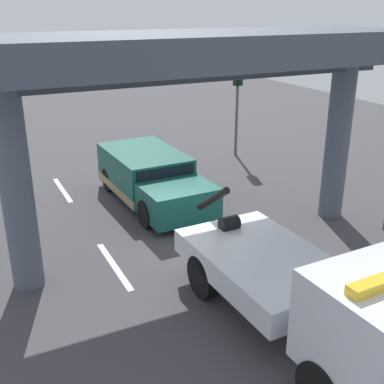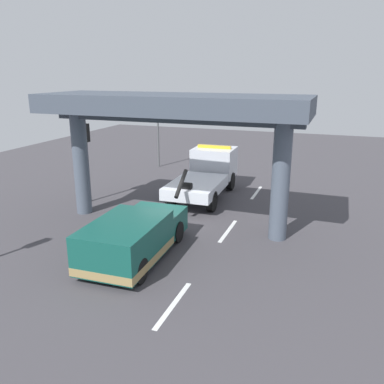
{
  "view_description": "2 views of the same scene",
  "coord_description": "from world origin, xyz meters",
  "px_view_note": "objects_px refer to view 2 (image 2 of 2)",
  "views": [
    {
      "loc": [
        10.53,
        -5.5,
        6.2
      ],
      "look_at": [
        0.47,
        -0.53,
        1.84
      ],
      "focal_mm": 45.22,
      "sensor_mm": 36.0,
      "label": 1
    },
    {
      "loc": [
        -15.42,
        -6.55,
        6.47
      ],
      "look_at": [
        -0.13,
        -0.93,
        1.59
      ],
      "focal_mm": 37.71,
      "sensor_mm": 36.0,
      "label": 2
    }
  ],
  "objects_px": {
    "traffic_light_mid": "(158,120)",
    "tow_truck_white": "(207,173)",
    "towed_van_green": "(133,238)",
    "traffic_light_far": "(87,145)"
  },
  "relations": [
    {
      "from": "towed_van_green",
      "to": "tow_truck_white",
      "type": "bearing_deg",
      "value": 0.17
    },
    {
      "from": "towed_van_green",
      "to": "traffic_light_far",
      "type": "bearing_deg",
      "value": 45.53
    },
    {
      "from": "traffic_light_far",
      "to": "traffic_light_mid",
      "type": "distance_m",
      "value": 8.51
    },
    {
      "from": "tow_truck_white",
      "to": "traffic_light_mid",
      "type": "bearing_deg",
      "value": 45.61
    },
    {
      "from": "towed_van_green",
      "to": "traffic_light_mid",
      "type": "bearing_deg",
      "value": 21.14
    },
    {
      "from": "traffic_light_far",
      "to": "traffic_light_mid",
      "type": "height_order",
      "value": "traffic_light_mid"
    },
    {
      "from": "traffic_light_mid",
      "to": "traffic_light_far",
      "type": "bearing_deg",
      "value": 180.0
    },
    {
      "from": "traffic_light_mid",
      "to": "tow_truck_white",
      "type": "bearing_deg",
      "value": -134.39
    },
    {
      "from": "tow_truck_white",
      "to": "traffic_light_far",
      "type": "bearing_deg",
      "value": 122.31
    },
    {
      "from": "tow_truck_white",
      "to": "traffic_light_far",
      "type": "height_order",
      "value": "traffic_light_far"
    }
  ]
}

